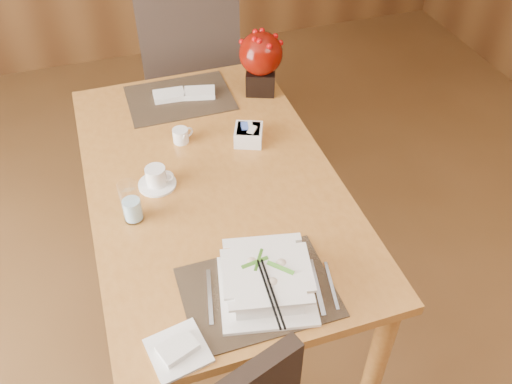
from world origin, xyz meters
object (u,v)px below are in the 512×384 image
object	(u,v)px
sugar_caddy	(249,135)
far_chair	(195,67)
berry_decor	(261,59)
water_glass	(131,202)
creamer_jug	(181,136)
bread_plate	(178,351)
soup_setting	(267,281)
coffee_cup	(156,178)
dining_table	(213,196)

from	to	relation	value
sugar_caddy	far_chair	bearing A→B (deg)	91.67
berry_decor	water_glass	bearing A→B (deg)	-136.71
sugar_caddy	creamer_jug	bearing A→B (deg)	161.90
water_glass	berry_decor	xyz separation A→B (m)	(0.66, 0.63, 0.08)
bread_plate	berry_decor	bearing A→B (deg)	61.74
berry_decor	bread_plate	bearing A→B (deg)	-118.26
soup_setting	sugar_caddy	bearing A→B (deg)	88.23
soup_setting	berry_decor	xyz separation A→B (m)	(0.34, 1.06, 0.10)
soup_setting	coffee_cup	size ratio (longest dim) A/B	2.37
dining_table	creamer_jug	size ratio (longest dim) A/B	18.67
soup_setting	far_chair	xyz separation A→B (m)	(0.15, 1.59, -0.20)
bread_plate	sugar_caddy	bearing A→B (deg)	60.76
water_glass	creamer_jug	distance (m)	0.45
sugar_caddy	soup_setting	bearing A→B (deg)	-103.48
far_chair	creamer_jug	bearing A→B (deg)	89.01
sugar_caddy	berry_decor	xyz separation A→B (m)	(0.16, 0.34, 0.13)
coffee_cup	creamer_jug	bearing A→B (deg)	58.56
water_glass	creamer_jug	world-z (taller)	water_glass
creamer_jug	far_chair	distance (m)	0.84
coffee_cup	berry_decor	distance (m)	0.75
coffee_cup	water_glass	world-z (taller)	water_glass
bread_plate	dining_table	bearing A→B (deg)	68.05
berry_decor	coffee_cup	bearing A→B (deg)	-139.20
coffee_cup	sugar_caddy	size ratio (longest dim) A/B	1.29
water_glass	bread_plate	xyz separation A→B (m)	(0.03, -0.55, -0.07)
coffee_cup	dining_table	bearing A→B (deg)	-5.53
coffee_cup	creamer_jug	world-z (taller)	coffee_cup
far_chair	water_glass	bearing A→B (deg)	83.03
soup_setting	bread_plate	xyz separation A→B (m)	(-0.29, -0.11, -0.05)
dining_table	creamer_jug	distance (m)	0.28
soup_setting	coffee_cup	distance (m)	0.62
creamer_jug	bread_plate	bearing A→B (deg)	-119.93
dining_table	far_chair	distance (m)	1.05
dining_table	soup_setting	bearing A→B (deg)	-87.65
bread_plate	soup_setting	bearing A→B (deg)	20.76
water_glass	coffee_cup	bearing A→B (deg)	53.63
coffee_cup	sugar_caddy	bearing A→B (deg)	19.92
far_chair	dining_table	bearing A→B (deg)	96.00
water_glass	sugar_caddy	bearing A→B (deg)	29.83
bread_plate	far_chair	distance (m)	1.76
dining_table	sugar_caddy	distance (m)	0.29
coffee_cup	sugar_caddy	xyz separation A→B (m)	(0.39, 0.14, -0.00)
water_glass	soup_setting	bearing A→B (deg)	-52.93
dining_table	sugar_caddy	xyz separation A→B (m)	(0.20, 0.16, 0.13)
water_glass	far_chair	size ratio (longest dim) A/B	0.14
dining_table	berry_decor	world-z (taller)	berry_decor
creamer_jug	sugar_caddy	xyz separation A→B (m)	(0.26, -0.08, 0.00)
soup_setting	water_glass	size ratio (longest dim) A/B	2.12
bread_plate	far_chair	bearing A→B (deg)	75.48
bread_plate	water_glass	bearing A→B (deg)	93.67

